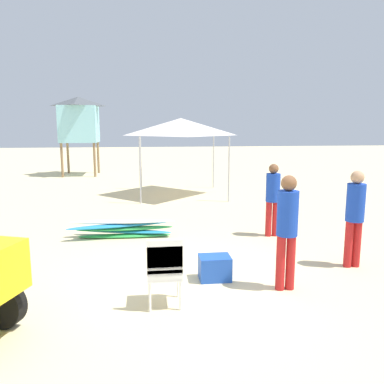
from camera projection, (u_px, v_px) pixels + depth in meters
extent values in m
plane|color=beige|center=(184.00, 285.00, 6.23)|extent=(80.00, 80.00, 0.00)
cylinder|color=black|center=(2.00, 304.00, 4.88)|extent=(0.63, 0.37, 0.60)
cube|color=white|center=(164.00, 275.00, 5.48)|extent=(0.48, 0.48, 0.04)
cube|color=white|center=(165.00, 267.00, 5.23)|extent=(0.48, 0.04, 0.40)
cube|color=white|center=(164.00, 269.00, 5.46)|extent=(0.48, 0.48, 0.04)
cube|color=white|center=(165.00, 261.00, 5.22)|extent=(0.48, 0.04, 0.40)
cube|color=white|center=(164.00, 263.00, 5.45)|extent=(0.48, 0.48, 0.04)
cube|color=white|center=(165.00, 254.00, 5.20)|extent=(0.48, 0.04, 0.40)
cylinder|color=white|center=(178.00, 284.00, 5.75)|extent=(0.04, 0.04, 0.42)
cylinder|color=white|center=(149.00, 285.00, 5.70)|extent=(0.04, 0.04, 0.42)
cylinder|color=white|center=(181.00, 296.00, 5.34)|extent=(0.04, 0.04, 0.42)
cylinder|color=white|center=(150.00, 297.00, 5.29)|extent=(0.04, 0.04, 0.42)
ellipsoid|color=green|center=(125.00, 236.00, 8.84)|extent=(2.10, 0.33, 0.08)
ellipsoid|color=#268CCC|center=(123.00, 231.00, 8.93)|extent=(2.27, 0.77, 0.08)
ellipsoid|color=green|center=(125.00, 228.00, 8.85)|extent=(2.18, 0.32, 0.08)
ellipsoid|color=#268CCC|center=(119.00, 225.00, 8.81)|extent=(2.34, 0.72, 0.08)
ellipsoid|color=white|center=(122.00, 222.00, 8.83)|extent=(2.41, 0.43, 0.08)
cylinder|color=red|center=(348.00, 244.00, 6.95)|extent=(0.14, 0.14, 0.85)
cylinder|color=red|center=(357.00, 244.00, 6.97)|extent=(0.14, 0.14, 0.85)
cylinder|color=#193FB2|center=(356.00, 203.00, 6.83)|extent=(0.32, 0.32, 0.67)
sphere|color=tan|center=(357.00, 177.00, 6.75)|extent=(0.23, 0.23, 0.23)
cylinder|color=red|center=(269.00, 219.00, 8.90)|extent=(0.14, 0.14, 0.81)
cylinder|color=red|center=(275.00, 219.00, 8.92)|extent=(0.14, 0.14, 0.81)
cylinder|color=#193FB2|center=(273.00, 188.00, 8.79)|extent=(0.32, 0.32, 0.64)
sphere|color=brown|center=(274.00, 169.00, 8.71)|extent=(0.22, 0.22, 0.22)
cylinder|color=red|center=(280.00, 263.00, 5.98)|extent=(0.14, 0.14, 0.87)
cylinder|color=red|center=(290.00, 262.00, 6.00)|extent=(0.14, 0.14, 0.87)
cylinder|color=#193FB2|center=(288.00, 213.00, 5.86)|extent=(0.32, 0.32, 0.69)
sphere|color=brown|center=(289.00, 183.00, 5.78)|extent=(0.24, 0.24, 0.24)
cylinder|color=#B2B2B7|center=(140.00, 171.00, 12.47)|extent=(0.05, 0.05, 2.17)
cylinder|color=#B2B2B7|center=(229.00, 169.00, 12.82)|extent=(0.05, 0.05, 2.17)
cylinder|color=#B2B2B7|center=(141.00, 162.00, 15.32)|extent=(0.05, 0.05, 2.17)
cylinder|color=#B2B2B7|center=(213.00, 161.00, 15.67)|extent=(0.05, 0.05, 2.17)
pyramid|color=silver|center=(181.00, 127.00, 13.83)|extent=(2.91, 2.91, 0.61)
cylinder|color=olive|center=(62.00, 160.00, 18.93)|extent=(0.12, 0.12, 1.67)
cylinder|color=olive|center=(95.00, 160.00, 19.12)|extent=(0.12, 0.12, 1.67)
cylinder|color=olive|center=(68.00, 158.00, 20.46)|extent=(0.12, 0.12, 1.67)
cylinder|color=olive|center=(98.00, 157.00, 20.65)|extent=(0.12, 0.12, 1.67)
cube|color=#97DEE9|center=(79.00, 124.00, 19.50)|extent=(1.80, 1.80, 1.80)
pyramid|color=#4C5156|center=(78.00, 101.00, 19.30)|extent=(1.98, 1.98, 0.45)
cube|color=blue|center=(215.00, 268.00, 6.41)|extent=(0.51, 0.39, 0.40)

